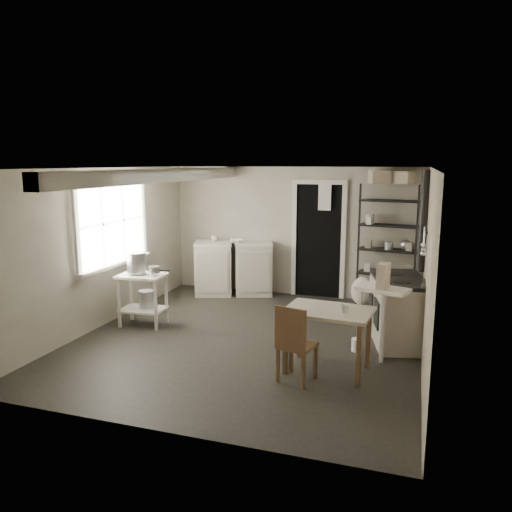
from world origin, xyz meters
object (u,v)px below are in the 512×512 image
(chair, at_px, (297,338))
(flour_sack, at_px, (363,292))
(prep_table, at_px, (143,299))
(shelf_rack, at_px, (388,250))
(base_cabinets, at_px, (234,269))
(stove, at_px, (398,311))
(stockpot, at_px, (137,262))
(work_table, at_px, (328,339))

(chair, xyz_separation_m, flour_sack, (0.37, 3.21, -0.24))
(prep_table, xyz_separation_m, shelf_rack, (3.35, 2.20, 0.55))
(prep_table, relative_size, base_cabinets, 0.52)
(stove, relative_size, flour_sack, 2.30)
(prep_table, relative_size, stockpot, 2.55)
(chair, bearing_deg, shelf_rack, 91.14)
(stockpot, bearing_deg, work_table, -15.19)
(stove, bearing_deg, work_table, -133.91)
(stove, bearing_deg, shelf_rack, 85.10)
(work_table, bearing_deg, chair, -126.94)
(stockpot, distance_m, stove, 3.73)
(stove, relative_size, work_table, 1.16)
(flour_sack, bearing_deg, base_cabinets, 178.81)
(base_cabinets, bearing_deg, shelf_rack, -17.07)
(flour_sack, bearing_deg, work_table, -91.99)
(stockpot, distance_m, base_cabinets, 2.27)
(prep_table, bearing_deg, flour_sack, 34.45)
(stockpot, xyz_separation_m, shelf_rack, (3.42, 2.21, 0.01))
(prep_table, xyz_separation_m, stove, (3.60, 0.40, 0.04))
(prep_table, distance_m, chair, 2.86)
(stockpot, relative_size, chair, 0.34)
(stockpot, bearing_deg, base_cabinets, 71.06)
(shelf_rack, height_order, flour_sack, shelf_rack)
(stove, xyz_separation_m, chair, (-1.00, -1.57, 0.04))
(base_cabinets, distance_m, flour_sack, 2.34)
(chair, bearing_deg, base_cabinets, 134.59)
(stockpot, height_order, work_table, stockpot)
(prep_table, distance_m, base_cabinets, 2.19)
(prep_table, distance_m, work_table, 2.99)
(stockpot, bearing_deg, stove, 6.35)
(work_table, xyz_separation_m, flour_sack, (0.10, 2.85, -0.14))
(shelf_rack, bearing_deg, flour_sack, -148.44)
(stove, relative_size, chair, 1.29)
(base_cabinets, distance_m, work_table, 3.66)
(prep_table, bearing_deg, shelf_rack, 33.36)
(prep_table, bearing_deg, stockpot, -176.50)
(stockpot, xyz_separation_m, stove, (3.68, 0.41, -0.50))
(prep_table, distance_m, stockpot, 0.55)
(prep_table, relative_size, work_table, 0.79)
(stove, bearing_deg, base_cabinets, 137.31)
(work_table, bearing_deg, stockpot, 164.81)
(work_table, distance_m, chair, 0.46)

